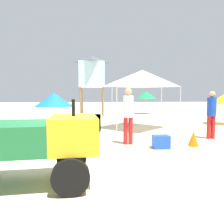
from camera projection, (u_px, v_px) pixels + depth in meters
The scene contains 11 objects.
ground at pixel (77, 170), 4.60m from camera, with size 80.00×80.00×0.00m, color beige.
utility_cart at pixel (27, 141), 3.79m from camera, with size 2.65×1.50×1.50m.
stacked_plastic_chairs at pixel (92, 126), 6.45m from camera, with size 0.48×0.48×1.11m.
lifeguard_near_left at pixel (128, 112), 6.91m from camera, with size 0.32×0.32×1.78m.
lifeguard_near_right at pixel (211, 111), 7.79m from camera, with size 0.32×0.32×1.70m.
popup_canopy at pixel (142, 78), 9.99m from camera, with size 2.64×2.64×2.69m.
lifeguard_tower at pixel (92, 72), 15.89m from camera, with size 1.98×1.98×4.35m.
beach_umbrella_mid at pixel (54, 100), 10.28m from camera, with size 1.82×1.82×1.65m.
beach_umbrella_far at pixel (146, 95), 17.68m from camera, with size 1.62×1.62×1.82m.
traffic_cone_near at pixel (193, 139), 6.72m from camera, with size 0.33×0.33×0.47m, color orange.
cooler_box at pixel (161, 142), 6.44m from camera, with size 0.48×0.34×0.39m, color blue.
Camera 1 is at (0.41, -4.52, 1.59)m, focal length 35.15 mm.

